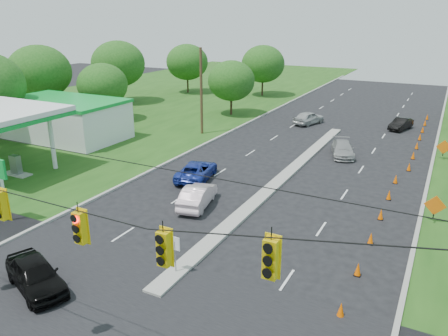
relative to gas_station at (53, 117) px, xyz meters
The scene contains 35 objects.
grass_left 6.87m from the gas_station, behind, with size 40.00×160.00×0.06m, color #1E4714.
curb_left 16.89m from the gas_station, 35.78° to the left, with size 0.25×110.00×0.16m, color gray.
curb_right 35.22m from the gas_station, 16.13° to the left, with size 0.25×110.00×0.16m, color gray.
median 23.79m from the gas_station, ahead, with size 1.00×34.00×0.18m, color gray.
median_sign 27.62m from the gas_station, 31.07° to the right, with size 0.55×0.06×2.05m.
signal_span 31.83m from the gas_station, 42.00° to the right, with size 25.60×0.32×9.00m.
utility_pole_far_left 14.93m from the gas_station, 41.21° to the left, with size 0.28×0.28×9.00m, color #422D1C.
gas_station is the anchor object (origin of this frame).
cone_1 34.48m from the gas_station, 23.54° to the right, with size 0.32×0.32×0.70m, color #FD5E00.
cone_2 33.24m from the gas_station, 17.99° to the right, with size 0.32×0.32×0.70m, color #FD5E00.
cone_3 32.34m from the gas_station, 12.07° to the right, with size 0.32×0.32×0.70m, color #FD5E00.
cone_4 31.79m from the gas_station, ahead, with size 0.32×0.32×0.70m, color #FD5E00.
cone_5 31.63m from the gas_station, ahead, with size 0.32×0.32×0.70m, color #FD5E00.
cone_6 31.85m from the gas_station, ahead, with size 0.32×0.32×0.70m, color #FD5E00.
cone_7 33.03m from the gas_station, 12.72° to the left, with size 0.32×0.32×0.70m, color #FD5E00.
cone_8 33.97m from the gas_station, 18.50° to the left, with size 0.32×0.32×0.70m, color #FD5E00.
cone_9 35.24m from the gas_station, 23.92° to the left, with size 0.32×0.32×0.70m, color #FD5E00.
cone_10 36.79m from the gas_station, 28.91° to the left, with size 0.32×0.32×0.70m, color #FD5E00.
cone_11 38.60m from the gas_station, 33.47° to the left, with size 0.32×0.32×0.70m, color #FD5E00.
cone_12 40.64m from the gas_station, 37.60° to the left, with size 0.32×0.32×0.70m, color #FD5E00.
cone_13 42.86m from the gas_station, 41.32° to the left, with size 0.32×0.32×0.70m, color #FD5E00.
work_sign_1 34.54m from the gas_station, ahead, with size 1.27×0.58×1.37m.
work_sign_2 36.42m from the gas_station, 18.85° to the left, with size 1.27×0.58×1.37m.
tree_2 10.19m from the gas_station, 103.60° to the left, with size 5.88×5.88×6.86m.
tree_3 21.66m from the gas_station, 112.93° to the left, with size 7.56×7.56×8.82m.
tree_4 32.14m from the gas_station, 97.82° to the left, with size 6.72×6.72×7.84m.
tree_5 22.05m from the gas_station, 63.99° to the left, with size 5.88×5.88×6.86m.
tree_6 35.67m from the gas_station, 77.60° to the left, with size 6.72×6.72×7.84m.
tree_14 13.29m from the gas_station, 143.18° to the left, with size 7.56×7.56×8.82m.
black_sedan 26.09m from the gas_station, 44.39° to the right, with size 1.76×4.36×1.49m, color black.
white_sedan 21.55m from the gas_station, 18.22° to the right, with size 1.53×4.39×1.45m, color silver.
blue_pickup 17.97m from the gas_station, ahead, with size 2.28×4.94×1.37m, color navy.
silver_car_far 27.87m from the gas_station, 18.53° to the left, with size 1.83×4.50×1.31m, color gray.
silver_car_oncoming 27.88m from the gas_station, 44.19° to the left, with size 1.78×4.43×1.51m, color #ABABAB.
dark_car_receding 36.88m from the gas_station, 35.87° to the left, with size 1.36×3.90×1.29m, color black.
Camera 1 is at (10.61, -9.30, 11.95)m, focal length 35.00 mm.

